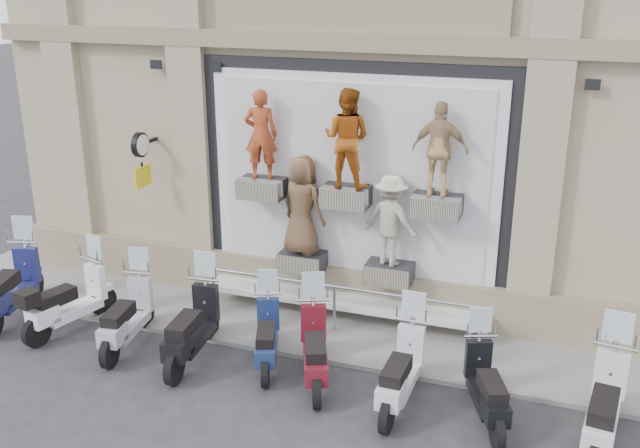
# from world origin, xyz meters

# --- Properties ---
(ground) EXTENTS (90.00, 90.00, 0.00)m
(ground) POSITION_xyz_m (0.00, 0.00, 0.00)
(ground) COLOR #2C2C2E
(ground) RESTS_ON ground
(sidewalk) EXTENTS (16.00, 2.20, 0.08)m
(sidewalk) POSITION_xyz_m (0.00, 2.10, 0.04)
(sidewalk) COLOR gray
(sidewalk) RESTS_ON ground
(shop_vitrine) EXTENTS (5.60, 0.87, 4.30)m
(shop_vitrine) POSITION_xyz_m (0.04, 2.75, 2.36)
(shop_vitrine) COLOR black
(shop_vitrine) RESTS_ON ground
(guard_rail) EXTENTS (5.06, 0.10, 0.93)m
(guard_rail) POSITION_xyz_m (0.00, 2.00, 0.47)
(guard_rail) COLOR #9EA0A5
(guard_rail) RESTS_ON ground
(clock_sign_bracket) EXTENTS (0.10, 0.80, 1.02)m
(clock_sign_bracket) POSITION_xyz_m (-3.90, 2.47, 2.80)
(clock_sign_bracket) COLOR black
(clock_sign_bracket) RESTS_ON ground
(scooter_a) EXTENTS (1.12, 2.19, 1.71)m
(scooter_a) POSITION_xyz_m (-5.67, 0.70, 0.85)
(scooter_a) COLOR #161950
(scooter_a) RESTS_ON ground
(scooter_b) EXTENTS (1.02, 2.01, 1.57)m
(scooter_b) POSITION_xyz_m (-4.37, 0.63, 0.79)
(scooter_b) COLOR white
(scooter_b) RESTS_ON ground
(scooter_c) EXTENTS (0.84, 1.96, 1.54)m
(scooter_c) POSITION_xyz_m (-3.11, 0.47, 0.77)
(scooter_c) COLOR #A1A4AE
(scooter_c) RESTS_ON ground
(scooter_d) EXTENTS (0.79, 2.06, 1.63)m
(scooter_d) POSITION_xyz_m (-1.87, 0.43, 0.81)
(scooter_d) COLOR black
(scooter_d) RESTS_ON ground
(scooter_e) EXTENTS (1.08, 1.79, 1.40)m
(scooter_e) POSITION_xyz_m (-0.69, 0.69, 0.70)
(scooter_e) COLOR navy
(scooter_e) RESTS_ON ground
(scooter_f) EXTENTS (1.23, 1.97, 1.55)m
(scooter_f) POSITION_xyz_m (0.19, 0.48, 0.77)
(scooter_f) COLOR #5E101B
(scooter_f) RESTS_ON ground
(scooter_g) EXTENTS (0.60, 1.90, 1.53)m
(scooter_g) POSITION_xyz_m (1.57, 0.28, 0.77)
(scooter_g) COLOR silver
(scooter_g) RESTS_ON ground
(scooter_h) EXTENTS (1.12, 1.84, 1.44)m
(scooter_h) POSITION_xyz_m (2.76, 0.34, 0.72)
(scooter_h) COLOR black
(scooter_h) RESTS_ON ground
(scooter_i) EXTENTS (0.85, 2.11, 1.67)m
(scooter_i) POSITION_xyz_m (4.27, 0.22, 0.83)
(scooter_i) COLOR silver
(scooter_i) RESTS_ON ground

